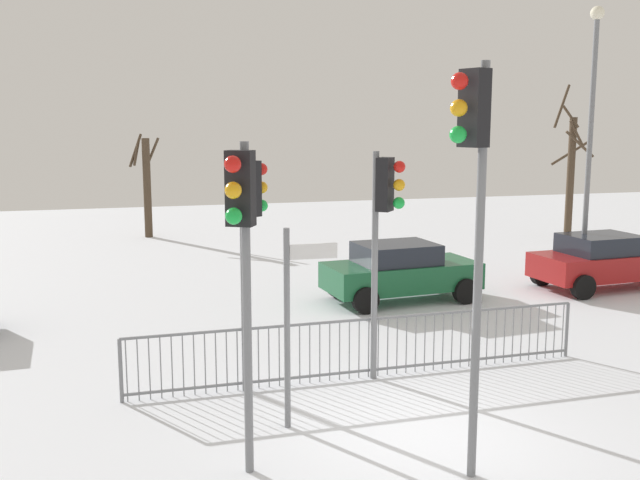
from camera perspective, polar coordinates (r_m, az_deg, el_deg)
ground_plane at (r=11.02m, az=7.60°, el=-14.66°), size 60.00×60.00×0.00m
traffic_light_mid_right at (r=12.32m, az=5.00°, el=2.00°), size 0.48×0.46×3.96m
traffic_light_rear_right at (r=8.81m, az=11.91°, el=4.54°), size 0.55×0.37×5.15m
traffic_light_rear_left at (r=8.80m, az=-6.14°, el=0.31°), size 0.41×0.52×4.22m
traffic_light_foreground_left at (r=11.90m, az=-5.49°, el=1.63°), size 0.51×0.42×3.93m
direction_sign_post at (r=10.56m, az=-2.25°, el=-6.05°), size 0.79×0.09×2.97m
pedestrian_guard_railing at (r=12.91m, az=3.45°, el=-8.34°), size 8.29×0.19×1.07m
car_green_far at (r=18.33m, az=6.25°, el=-2.41°), size 3.93×2.20×1.47m
car_red_mid at (r=21.00m, az=21.25°, el=-1.49°), size 3.91×2.14×1.47m
street_lamp at (r=20.66m, az=20.42°, el=8.71°), size 0.36×0.36×7.38m
bare_tree_left at (r=29.72m, az=18.99°, el=5.17°), size 1.72×1.65×5.86m
bare_tree_centre at (r=28.99m, az=-13.40°, el=4.28°), size 1.22×0.95×3.98m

